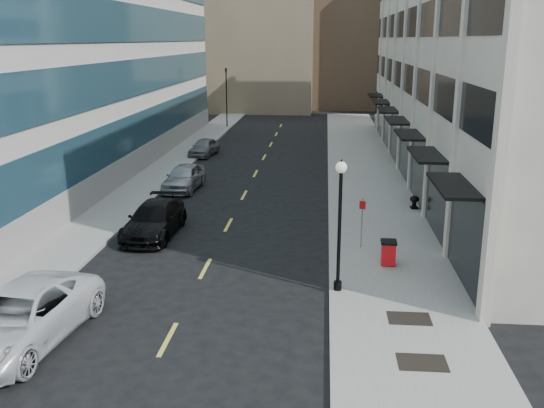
% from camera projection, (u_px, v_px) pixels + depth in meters
% --- Properties ---
extents(ground, '(160.00, 160.00, 0.00)m').
position_uv_depth(ground, '(150.00, 374.00, 16.83)').
color(ground, black).
rests_on(ground, ground).
extents(sidewalk_right, '(5.00, 80.00, 0.15)m').
position_uv_depth(sidewalk_right, '(371.00, 197.00, 35.40)').
color(sidewalk_right, gray).
rests_on(sidewalk_right, ground).
extents(sidewalk_left, '(3.00, 80.00, 0.15)m').
position_uv_depth(sidewalk_left, '(137.00, 192.00, 36.58)').
color(sidewalk_left, gray).
rests_on(sidewalk_left, ground).
extents(building_right, '(15.30, 46.50, 18.25)m').
position_uv_depth(building_right, '(517.00, 39.00, 38.98)').
color(building_right, beige).
rests_on(building_right, ground).
extents(building_left, '(16.14, 46.00, 20.00)m').
position_uv_depth(building_left, '(25.00, 24.00, 41.48)').
color(building_left, silver).
rests_on(building_left, ground).
extents(skyline_tan_far, '(12.00, 14.00, 22.00)m').
position_uv_depth(skyline_tan_far, '(201.00, 25.00, 90.06)').
color(skyline_tan_far, '#857357').
rests_on(skyline_tan_far, ground).
extents(skyline_stone, '(10.00, 14.00, 20.00)m').
position_uv_depth(skyline_stone, '(433.00, 30.00, 76.11)').
color(skyline_stone, beige).
rests_on(skyline_stone, ground).
extents(grate_mid, '(1.40, 1.00, 0.01)m').
position_uv_depth(grate_mid, '(422.00, 362.00, 17.11)').
color(grate_mid, black).
rests_on(grate_mid, sidewalk_right).
extents(grate_far, '(1.40, 1.00, 0.01)m').
position_uv_depth(grate_far, '(409.00, 318.00, 19.81)').
color(grate_far, black).
rests_on(grate_far, sidewalk_right).
extents(road_centerline, '(0.15, 68.20, 0.01)m').
position_uv_depth(road_centerline, '(237.00, 209.00, 33.17)').
color(road_centerline, '#D8CC4C').
rests_on(road_centerline, ground).
extents(traffic_signal, '(0.66, 0.66, 6.98)m').
position_uv_depth(traffic_signal, '(226.00, 72.00, 61.91)').
color(traffic_signal, black).
rests_on(traffic_signal, ground).
extents(car_white_van, '(3.57, 6.53, 1.74)m').
position_uv_depth(car_white_van, '(19.00, 318.00, 18.27)').
color(car_white_van, white).
rests_on(car_white_van, ground).
extents(car_black_pickup, '(2.28, 5.36, 1.54)m').
position_uv_depth(car_black_pickup, '(154.00, 220.00, 28.49)').
color(car_black_pickup, black).
rests_on(car_black_pickup, ground).
extents(car_silver_sedan, '(2.19, 4.75, 1.58)m').
position_uv_depth(car_silver_sedan, '(184.00, 177.00, 37.13)').
color(car_silver_sedan, '#9EA2A6').
rests_on(car_silver_sedan, ground).
extents(car_grey_sedan, '(2.17, 4.25, 1.39)m').
position_uv_depth(car_grey_sedan, '(204.00, 147.00, 47.96)').
color(car_grey_sedan, gray).
rests_on(car_grey_sedan, ground).
extents(trash_bin, '(0.65, 0.72, 1.03)m').
position_uv_depth(trash_bin, '(388.00, 252.00, 24.39)').
color(trash_bin, red).
rests_on(trash_bin, sidewalk_right).
extents(lamppost, '(0.41, 0.41, 4.87)m').
position_uv_depth(lamppost, '(340.00, 215.00, 21.33)').
color(lamppost, black).
rests_on(lamppost, sidewalk_right).
extents(sign_post, '(0.26, 0.10, 2.25)m').
position_uv_depth(sign_post, '(362.00, 215.00, 26.20)').
color(sign_post, slate).
rests_on(sign_post, sidewalk_right).
extents(urn_planter, '(0.51, 0.51, 0.71)m').
position_uv_depth(urn_planter, '(414.00, 201.00, 32.53)').
color(urn_planter, black).
rests_on(urn_planter, sidewalk_right).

